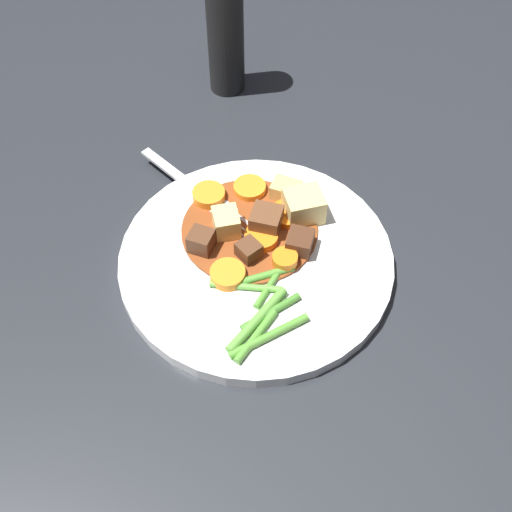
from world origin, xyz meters
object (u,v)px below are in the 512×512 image
object	(u,v)px
carrot_slice_0	(250,189)
carrot_slice_3	(228,274)
potato_chunk_0	(226,223)
fork	(203,196)
potato_chunk_1	(286,191)
carrot_slice_5	(289,215)
meat_chunk_2	(248,248)
potato_chunk_2	(304,206)
carrot_slice_1	(261,238)
carrot_slice_2	(285,260)
carrot_slice_4	(209,196)
dinner_plate	(256,260)
meat_chunk_1	(301,247)
pepper_mill	(225,29)
meat_chunk_3	(201,242)
meat_chunk_0	(266,221)

from	to	relation	value
carrot_slice_0	carrot_slice_3	xyz separation A→B (m)	(-0.10, 0.04, -0.00)
potato_chunk_0	fork	world-z (taller)	potato_chunk_0
potato_chunk_1	carrot_slice_5	bearing A→B (deg)	173.15
carrot_slice_3	meat_chunk_2	size ratio (longest dim) A/B	1.64
carrot_slice_5	potato_chunk_2	bearing A→B (deg)	-90.30
carrot_slice_1	carrot_slice_5	size ratio (longest dim) A/B	0.92
carrot_slice_3	carrot_slice_5	world-z (taller)	same
carrot_slice_2	potato_chunk_1	world-z (taller)	potato_chunk_1
carrot_slice_2	fork	world-z (taller)	carrot_slice_2
carrot_slice_2	carrot_slice_5	distance (m)	0.06
carrot_slice_1	fork	distance (m)	0.08
potato_chunk_1	potato_chunk_2	bearing A→B (deg)	-157.87
carrot_slice_1	carrot_slice_3	bearing A→B (deg)	132.53
carrot_slice_2	carrot_slice_4	distance (m)	0.11
dinner_plate	carrot_slice_1	bearing A→B (deg)	-27.42
potato_chunk_1	meat_chunk_2	xyz separation A→B (m)	(-0.06, 0.05, -0.00)
carrot_slice_5	dinner_plate	bearing A→B (deg)	134.68
meat_chunk_1	pepper_mill	xyz separation A→B (m)	(0.28, 0.02, 0.06)
carrot_slice_1	meat_chunk_2	bearing A→B (deg)	129.06
carrot_slice_3	carrot_slice_2	bearing A→B (deg)	-85.48
dinner_plate	carrot_slice_0	distance (m)	0.08
carrot_slice_2	potato_chunk_1	size ratio (longest dim) A/B	0.86
dinner_plate	potato_chunk_1	world-z (taller)	potato_chunk_1
dinner_plate	potato_chunk_2	distance (m)	0.07
meat_chunk_1	fork	xyz separation A→B (m)	(0.09, 0.08, -0.01)
pepper_mill	potato_chunk_1	bearing A→B (deg)	-173.12
dinner_plate	meat_chunk_3	distance (m)	0.06
carrot_slice_1	meat_chunk_1	size ratio (longest dim) A/B	1.25
meat_chunk_1	meat_chunk_0	bearing A→B (deg)	36.91
carrot_slice_0	carrot_slice_4	bearing A→B (deg)	92.99
carrot_slice_0	meat_chunk_2	xyz separation A→B (m)	(-0.08, 0.02, 0.00)
potato_chunk_2	pepper_mill	xyz separation A→B (m)	(0.23, 0.04, 0.05)
fork	potato_chunk_0	bearing A→B (deg)	-163.30
potato_chunk_0	fork	bearing A→B (deg)	16.70
carrot_slice_0	carrot_slice_4	world-z (taller)	carrot_slice_4
carrot_slice_0	meat_chunk_0	size ratio (longest dim) A/B	1.16
potato_chunk_2	meat_chunk_3	xyz separation A→B (m)	(-0.02, 0.10, -0.00)
potato_chunk_2	meat_chunk_2	xyz separation A→B (m)	(-0.04, 0.06, -0.01)
dinner_plate	potato_chunk_1	xyz separation A→B (m)	(0.07, -0.04, 0.02)
carrot_slice_1	carrot_slice_4	world-z (taller)	same
fork	meat_chunk_0	bearing A→B (deg)	-136.02
meat_chunk_2	meat_chunk_3	world-z (taller)	meat_chunk_3
potato_chunk_1	meat_chunk_0	distance (m)	0.05
carrot_slice_3	carrot_slice_5	bearing A→B (deg)	-49.94
dinner_plate	fork	distance (m)	0.09
carrot_slice_2	meat_chunk_2	distance (m)	0.04
dinner_plate	meat_chunk_3	xyz separation A→B (m)	(0.02, 0.05, 0.02)
carrot_slice_0	carrot_slice_1	distance (m)	0.07
meat_chunk_2	fork	world-z (taller)	meat_chunk_2
carrot_slice_0	carrot_slice_5	world-z (taller)	same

